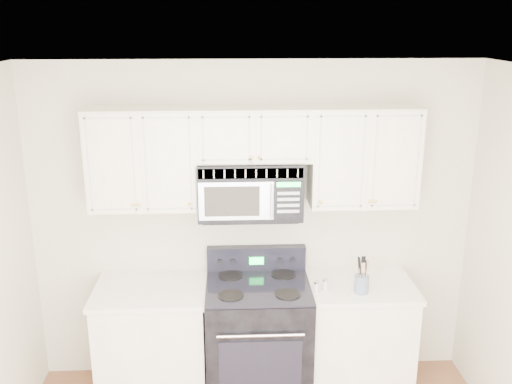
{
  "coord_description": "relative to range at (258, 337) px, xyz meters",
  "views": [
    {
      "loc": [
        -0.18,
        -2.53,
        2.88
      ],
      "look_at": [
        0.0,
        1.3,
        1.71
      ],
      "focal_mm": 40.0,
      "sensor_mm": 36.0,
      "label": 1
    }
  ],
  "objects": [
    {
      "name": "room",
      "position": [
        -0.02,
        -1.42,
        0.82
      ],
      "size": [
        3.51,
        3.51,
        2.61
      ],
      "color": "brown",
      "rests_on": "ground"
    },
    {
      "name": "base_cabinet_left",
      "position": [
        -0.82,
        0.02,
        -0.06
      ],
      "size": [
        0.86,
        0.65,
        0.92
      ],
      "color": "white",
      "rests_on": "ground"
    },
    {
      "name": "base_cabinet_right",
      "position": [
        0.78,
        0.02,
        -0.06
      ],
      "size": [
        0.86,
        0.65,
        0.92
      ],
      "color": "white",
      "rests_on": "ground"
    },
    {
      "name": "range",
      "position": [
        0.0,
        0.0,
        0.0
      ],
      "size": [
        0.79,
        0.72,
        1.13
      ],
      "color": "black",
      "rests_on": "ground"
    },
    {
      "name": "upper_cabinets",
      "position": [
        -0.02,
        0.17,
        1.45
      ],
      "size": [
        2.44,
        0.37,
        0.75
      ],
      "color": "white",
      "rests_on": "ground"
    },
    {
      "name": "microwave",
      "position": [
        -0.06,
        0.14,
        1.18
      ],
      "size": [
        0.77,
        0.44,
        0.43
      ],
      "color": "black",
      "rests_on": "ground"
    },
    {
      "name": "utensil_crock",
      "position": [
        0.77,
        -0.13,
        0.51
      ],
      "size": [
        0.11,
        0.11,
        0.29
      ],
      "color": "slate",
      "rests_on": "base_cabinet_right"
    },
    {
      "name": "shaker_salt",
      "position": [
        0.43,
        -0.12,
        0.48
      ],
      "size": [
        0.04,
        0.04,
        0.09
      ],
      "color": "#B9B9C1",
      "rests_on": "base_cabinet_right"
    },
    {
      "name": "shaker_pepper",
      "position": [
        0.5,
        -0.09,
        0.48
      ],
      "size": [
        0.04,
        0.04,
        0.09
      ],
      "color": "#B9B9C1",
      "rests_on": "base_cabinet_right"
    }
  ]
}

